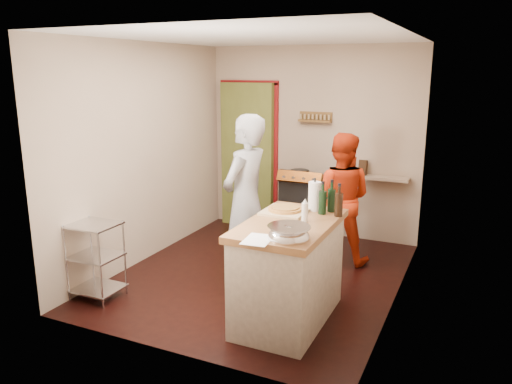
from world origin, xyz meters
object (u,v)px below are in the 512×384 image
Objects in this scene: island at (289,269)px; person_stripe at (245,200)px; stove at (306,207)px; wire_shelving at (96,257)px; person_red at (340,198)px.

person_stripe is at bearing 139.93° from island.
island is at bearing 56.54° from person_stripe.
stove is 0.55× the size of person_stripe.
stove is 2.32m from island.
island is (1.95, 0.38, 0.06)m from wire_shelving.
wire_shelving is 0.59× the size of island.
island is (0.62, -2.24, 0.05)m from stove.
stove is at bearing 63.15° from wire_shelving.
person_red reaches higher than island.
stove is at bearing -49.10° from person_red.
stove is at bearing -178.17° from person_stripe.
wire_shelving is at bearing 40.31° from person_red.
wire_shelving is 1.98m from island.
person_stripe is (1.19, 1.02, 0.48)m from wire_shelving.
person_stripe reaches higher than stove.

